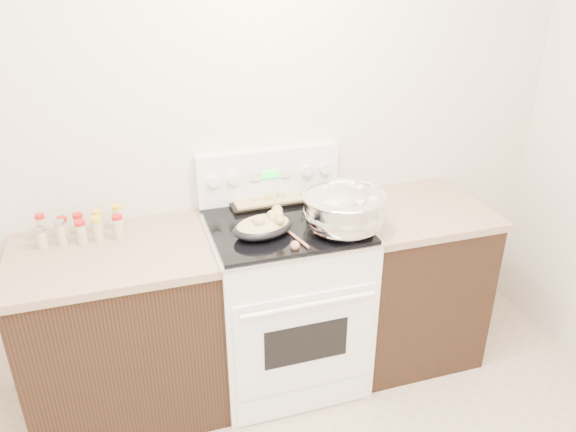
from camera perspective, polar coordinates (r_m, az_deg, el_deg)
name	(u,v)px	position (r m, az deg, el deg)	size (l,w,h in m)	color
room_shell	(327,211)	(1.12, 3.93, 0.56)	(4.10, 3.60, 2.75)	beige
counter_left	(124,331)	(2.94, -16.33, -11.16)	(0.93, 0.67, 0.92)	black
counter_right	(407,280)	(3.28, 12.03, -6.35)	(0.73, 0.67, 0.92)	black
kitchen_range	(285,298)	(3.00, -0.32, -8.34)	(0.78, 0.73, 1.22)	white
mixing_bowl	(344,212)	(2.67, 5.68, 0.46)	(0.40, 0.40, 0.24)	silver
roasting_pan	(264,226)	(2.63, -2.50, -0.98)	(0.34, 0.28, 0.12)	black
baking_sheet	(266,197)	(3.00, -2.27, 1.94)	(0.41, 0.29, 0.06)	black
wooden_spoon	(294,241)	(2.57, 0.63, -2.60)	(0.08, 0.27, 0.04)	#BC7956
blue_ladle	(360,219)	(2.74, 7.29, -0.28)	(0.18, 0.25, 0.10)	#88BECB
spice_jars	(82,227)	(2.81, -20.17, -1.09)	(0.39, 0.15, 0.13)	#BFB28C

